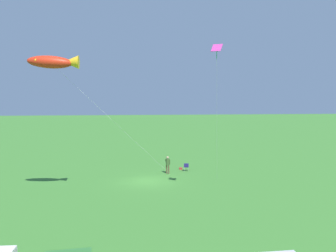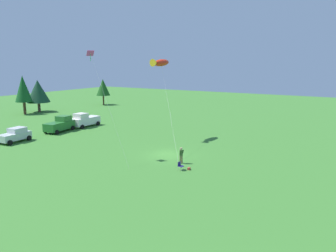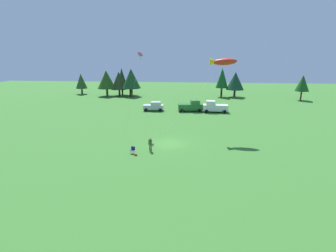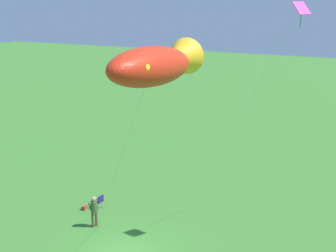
{
  "view_description": "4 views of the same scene",
  "coord_description": "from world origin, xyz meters",
  "px_view_note": "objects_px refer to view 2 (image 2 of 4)",
  "views": [
    {
      "loc": [
        0.77,
        35.37,
        8.82
      ],
      "look_at": [
        -1.97,
        -0.78,
        5.01
      ],
      "focal_mm": 42.0,
      "sensor_mm": 36.0,
      "label": 1
    },
    {
      "loc": [
        -31.5,
        -18.93,
        10.56
      ],
      "look_at": [
        -3.48,
        -2.2,
        4.19
      ],
      "focal_mm": 35.0,
      "sensor_mm": 36.0,
      "label": 2
    },
    {
      "loc": [
        2.9,
        -32.99,
        11.48
      ],
      "look_at": [
        -0.16,
        -0.61,
        2.58
      ],
      "focal_mm": 28.0,
      "sensor_mm": 36.0,
      "label": 3
    },
    {
      "loc": [
        16.96,
        10.25,
        12.12
      ],
      "look_at": [
        -2.85,
        1.04,
        5.94
      ],
      "focal_mm": 50.0,
      "sensor_mm": 36.0,
      "label": 4
    }
  ],
  "objects_px": {
    "kite_diamond_rainbow": "(92,59)",
    "folding_chair": "(180,165)",
    "truck_green_flatbed": "(60,124)",
    "kite_large_fish": "(160,63)",
    "backpack_on_grass": "(189,169)",
    "truck_white_pickup": "(85,120)",
    "person_kite_flyer": "(181,154)",
    "car_silver_compact": "(15,135)"
  },
  "relations": [
    {
      "from": "truck_white_pickup",
      "to": "kite_large_fish",
      "type": "relative_size",
      "value": 0.44
    },
    {
      "from": "folding_chair",
      "to": "truck_white_pickup",
      "type": "xyz_separation_m",
      "value": [
        11.56,
        24.5,
        0.61
      ]
    },
    {
      "from": "kite_diamond_rainbow",
      "to": "folding_chair",
      "type": "bearing_deg",
      "value": -84.66
    },
    {
      "from": "folding_chair",
      "to": "truck_green_flatbed",
      "type": "xyz_separation_m",
      "value": [
        6.74,
        24.93,
        0.61
      ]
    },
    {
      "from": "truck_white_pickup",
      "to": "kite_diamond_rainbow",
      "type": "xyz_separation_m",
      "value": [
        -12.52,
        -14.19,
        9.85
      ]
    },
    {
      "from": "backpack_on_grass",
      "to": "kite_large_fish",
      "type": "bearing_deg",
      "value": 43.66
    },
    {
      "from": "backpack_on_grass",
      "to": "truck_green_flatbed",
      "type": "relative_size",
      "value": 0.06
    },
    {
      "from": "kite_large_fish",
      "to": "kite_diamond_rainbow",
      "type": "height_order",
      "value": "kite_diamond_rainbow"
    },
    {
      "from": "car_silver_compact",
      "to": "truck_green_flatbed",
      "type": "height_order",
      "value": "truck_green_flatbed"
    },
    {
      "from": "backpack_on_grass",
      "to": "kite_diamond_rainbow",
      "type": "bearing_deg",
      "value": 97.56
    },
    {
      "from": "person_kite_flyer",
      "to": "car_silver_compact",
      "type": "height_order",
      "value": "car_silver_compact"
    },
    {
      "from": "truck_white_pickup",
      "to": "backpack_on_grass",
      "type": "bearing_deg",
      "value": 67.45
    },
    {
      "from": "folding_chair",
      "to": "backpack_on_grass",
      "type": "relative_size",
      "value": 2.56
    },
    {
      "from": "folding_chair",
      "to": "kite_diamond_rainbow",
      "type": "relative_size",
      "value": 0.07
    },
    {
      "from": "folding_chair",
      "to": "truck_white_pickup",
      "type": "bearing_deg",
      "value": 160.7
    },
    {
      "from": "kite_diamond_rainbow",
      "to": "truck_white_pickup",
      "type": "bearing_deg",
      "value": 48.57
    },
    {
      "from": "car_silver_compact",
      "to": "person_kite_flyer",
      "type": "bearing_deg",
      "value": -86.82
    },
    {
      "from": "car_silver_compact",
      "to": "truck_white_pickup",
      "type": "xyz_separation_m",
      "value": [
        12.64,
        -0.26,
        0.15
      ]
    },
    {
      "from": "folding_chair",
      "to": "car_silver_compact",
      "type": "bearing_deg",
      "value": -171.54
    },
    {
      "from": "person_kite_flyer",
      "to": "folding_chair",
      "type": "xyz_separation_m",
      "value": [
        -1.99,
        -0.99,
        -0.53
      ]
    },
    {
      "from": "truck_green_flatbed",
      "to": "kite_large_fish",
      "type": "relative_size",
      "value": 0.46
    },
    {
      "from": "person_kite_flyer",
      "to": "kite_diamond_rainbow",
      "type": "xyz_separation_m",
      "value": [
        -2.95,
        9.32,
        9.93
      ]
    },
    {
      "from": "backpack_on_grass",
      "to": "kite_large_fish",
      "type": "height_order",
      "value": "kite_large_fish"
    },
    {
      "from": "folding_chair",
      "to": "kite_diamond_rainbow",
      "type": "bearing_deg",
      "value": -168.7
    },
    {
      "from": "kite_diamond_rainbow",
      "to": "backpack_on_grass",
      "type": "bearing_deg",
      "value": -82.44
    },
    {
      "from": "truck_green_flatbed",
      "to": "truck_white_pickup",
      "type": "height_order",
      "value": "same"
    },
    {
      "from": "backpack_on_grass",
      "to": "truck_white_pickup",
      "type": "bearing_deg",
      "value": 66.32
    },
    {
      "from": "folding_chair",
      "to": "kite_large_fish",
      "type": "height_order",
      "value": "kite_large_fish"
    },
    {
      "from": "person_kite_flyer",
      "to": "truck_green_flatbed",
      "type": "bearing_deg",
      "value": -164.55
    },
    {
      "from": "folding_chair",
      "to": "kite_diamond_rainbow",
      "type": "xyz_separation_m",
      "value": [
        -0.96,
        10.31,
        10.46
      ]
    },
    {
      "from": "person_kite_flyer",
      "to": "backpack_on_grass",
      "type": "relative_size",
      "value": 5.44
    },
    {
      "from": "truck_green_flatbed",
      "to": "truck_white_pickup",
      "type": "bearing_deg",
      "value": -12.95
    },
    {
      "from": "folding_chair",
      "to": "car_silver_compact",
      "type": "height_order",
      "value": "car_silver_compact"
    },
    {
      "from": "folding_chair",
      "to": "kite_large_fish",
      "type": "xyz_separation_m",
      "value": [
        11.01,
        9.31,
        10.01
      ]
    },
    {
      "from": "backpack_on_grass",
      "to": "truck_white_pickup",
      "type": "distance_m",
      "value": 27.55
    },
    {
      "from": "folding_chair",
      "to": "backpack_on_grass",
      "type": "height_order",
      "value": "folding_chair"
    },
    {
      "from": "person_kite_flyer",
      "to": "truck_white_pickup",
      "type": "bearing_deg",
      "value": -175.49
    },
    {
      "from": "backpack_on_grass",
      "to": "kite_large_fish",
      "type": "relative_size",
      "value": 0.03
    },
    {
      "from": "person_kite_flyer",
      "to": "kite_large_fish",
      "type": "xyz_separation_m",
      "value": [
        9.02,
        8.32,
        9.48
      ]
    },
    {
      "from": "truck_white_pickup",
      "to": "kite_large_fish",
      "type": "xyz_separation_m",
      "value": [
        -0.55,
        -15.18,
        9.4
      ]
    },
    {
      "from": "backpack_on_grass",
      "to": "person_kite_flyer",
      "type": "bearing_deg",
      "value": 48.83
    },
    {
      "from": "folding_chair",
      "to": "truck_green_flatbed",
      "type": "distance_m",
      "value": 25.83
    }
  ]
}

